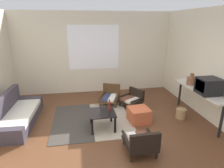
# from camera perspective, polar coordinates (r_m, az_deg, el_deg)

# --- Properties ---
(ground_plane) EXTENTS (7.80, 7.80, 0.00)m
(ground_plane) POSITION_cam_1_polar(r_m,az_deg,el_deg) (4.25, -1.28, -15.81)
(ground_plane) COLOR #56331E
(far_wall_with_window) EXTENTS (5.60, 0.13, 2.70)m
(far_wall_with_window) POSITION_cam_1_polar(r_m,az_deg,el_deg) (6.66, -5.36, 9.09)
(far_wall_with_window) COLOR beige
(far_wall_with_window) RESTS_ON ground
(side_wall_right) EXTENTS (0.12, 6.60, 2.70)m
(side_wall_right) POSITION_cam_1_polar(r_m,az_deg,el_deg) (5.05, 29.45, 4.04)
(side_wall_right) COLOR beige
(side_wall_right) RESTS_ON ground
(area_rug) EXTENTS (1.92, 1.93, 0.01)m
(area_rug) POSITION_cam_1_polar(r_m,az_deg,el_deg) (4.99, -5.95, -10.39)
(area_rug) COLOR #38332D
(area_rug) RESTS_ON ground
(couch) EXTENTS (0.82, 1.92, 0.71)m
(couch) POSITION_cam_1_polar(r_m,az_deg,el_deg) (5.26, -26.57, -8.23)
(couch) COLOR #38333D
(couch) RESTS_ON ground
(coffee_table) EXTENTS (0.58, 0.59, 0.40)m
(coffee_table) POSITION_cam_1_polar(r_m,az_deg,el_deg) (4.47, -2.88, -9.17)
(coffee_table) COLOR black
(coffee_table) RESTS_ON ground
(armchair_by_window) EXTENTS (0.72, 0.78, 0.54)m
(armchair_by_window) POSITION_cam_1_polar(r_m,az_deg,el_deg) (5.85, -0.54, -3.41)
(armchair_by_window) COLOR #472D19
(armchair_by_window) RESTS_ON ground
(armchair_striped_foreground) EXTENTS (0.57, 0.63, 0.54)m
(armchair_striped_foreground) POSITION_cam_1_polar(r_m,az_deg,el_deg) (3.76, 8.56, -16.65)
(armchair_striped_foreground) COLOR black
(armchair_striped_foreground) RESTS_ON ground
(armchair_corner) EXTENTS (0.74, 0.75, 0.49)m
(armchair_corner) POSITION_cam_1_polar(r_m,az_deg,el_deg) (5.67, 6.08, -4.20)
(armchair_corner) COLOR black
(armchair_corner) RESTS_ON ground
(ottoman_orange) EXTENTS (0.53, 0.53, 0.35)m
(ottoman_orange) POSITION_cam_1_polar(r_m,az_deg,el_deg) (4.86, 7.91, -9.03)
(ottoman_orange) COLOR #BC5633
(ottoman_orange) RESTS_ON ground
(console_shelf) EXTENTS (0.40, 1.85, 0.79)m
(console_shelf) POSITION_cam_1_polar(r_m,az_deg,el_deg) (5.21, 24.28, -2.24)
(console_shelf) COLOR beige
(console_shelf) RESTS_ON ground
(crt_television) EXTENTS (0.46, 0.43, 0.37)m
(crt_television) POSITION_cam_1_polar(r_m,az_deg,el_deg) (4.88, 26.66, -0.55)
(crt_television) COLOR black
(crt_television) RESTS_ON console_shelf
(clay_vase) EXTENTS (0.24, 0.24, 0.30)m
(clay_vase) POSITION_cam_1_polar(r_m,az_deg,el_deg) (5.45, 22.41, 0.95)
(clay_vase) COLOR brown
(clay_vase) RESTS_ON console_shelf
(glass_bottle) EXTENTS (0.07, 0.07, 0.27)m
(glass_bottle) POSITION_cam_1_polar(r_m,az_deg,el_deg) (4.46, -0.79, -6.54)
(glass_bottle) COLOR #5B2319
(glass_bottle) RESTS_ON coffee_table
(wicker_basket) EXTENTS (0.25, 0.25, 0.26)m
(wicker_basket) POSITION_cam_1_polar(r_m,az_deg,el_deg) (5.28, 19.67, -8.21)
(wicker_basket) COLOR #9E7A4C
(wicker_basket) RESTS_ON ground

